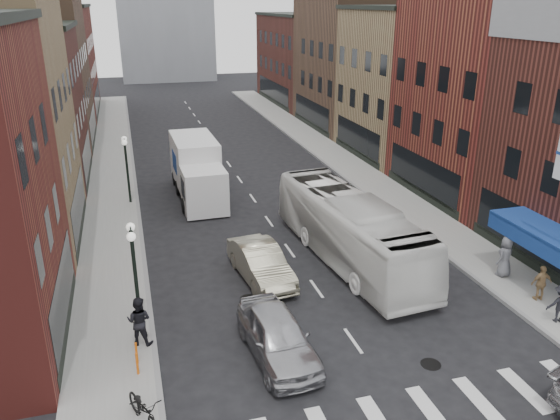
% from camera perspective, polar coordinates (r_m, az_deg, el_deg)
% --- Properties ---
extents(ground, '(160.00, 160.00, 0.00)m').
position_cam_1_polar(ground, '(19.84, 8.82, -14.93)').
color(ground, black).
rests_on(ground, ground).
extents(sidewalk_left, '(3.00, 74.00, 0.15)m').
position_cam_1_polar(sidewalk_left, '(38.24, -17.13, 2.55)').
color(sidewalk_left, gray).
rests_on(sidewalk_left, ground).
extents(sidewalk_right, '(3.00, 74.00, 0.15)m').
position_cam_1_polar(sidewalk_right, '(41.30, 7.12, 4.67)').
color(sidewalk_right, gray).
rests_on(sidewalk_right, ground).
extents(curb_left, '(0.20, 74.00, 0.16)m').
position_cam_1_polar(curb_left, '(38.24, -14.88, 2.66)').
color(curb_left, gray).
rests_on(curb_left, ground).
extents(curb_right, '(0.20, 74.00, 0.16)m').
position_cam_1_polar(curb_right, '(40.78, 5.16, 4.43)').
color(curb_right, gray).
rests_on(curb_right, ground).
extents(crosswalk_stripes, '(12.00, 2.20, 0.01)m').
position_cam_1_polar(crosswalk_stripes, '(17.78, 13.03, -20.22)').
color(crosswalk_stripes, silver).
rests_on(crosswalk_stripes, ground).
extents(bldg_left_far_a, '(10.30, 12.20, 13.30)m').
position_cam_1_polar(bldg_left_far_a, '(50.31, -25.48, 13.43)').
color(bldg_left_far_a, brown).
rests_on(bldg_left_far_a, ground).
extents(bldg_left_far_b, '(10.30, 16.20, 11.30)m').
position_cam_1_polar(bldg_left_far_b, '(64.21, -23.54, 14.03)').
color(bldg_left_far_b, maroon).
rests_on(bldg_left_far_b, ground).
extents(bldg_right_mid_a, '(10.30, 10.20, 14.30)m').
position_cam_1_polar(bldg_right_mid_a, '(36.33, 22.43, 12.48)').
color(bldg_right_mid_a, maroon).
rests_on(bldg_right_mid_a, ground).
extents(bldg_right_mid_b, '(10.30, 10.20, 11.30)m').
position_cam_1_polar(bldg_right_mid_b, '(44.77, 14.32, 12.77)').
color(bldg_right_mid_b, '#9A7C55').
rests_on(bldg_right_mid_b, ground).
extents(bldg_right_far_a, '(10.30, 12.20, 12.30)m').
position_cam_1_polar(bldg_right_far_a, '(54.46, 8.52, 15.06)').
color(bldg_right_far_a, brown).
rests_on(bldg_right_far_a, ground).
extents(bldg_right_far_b, '(10.30, 16.20, 10.30)m').
position_cam_1_polar(bldg_right_far_b, '(67.52, 3.49, 15.49)').
color(bldg_right_far_b, '#4C211B').
rests_on(bldg_right_far_b, ground).
extents(awning_blue, '(1.80, 5.00, 0.78)m').
position_cam_1_polar(awning_blue, '(25.02, 25.69, -2.12)').
color(awning_blue, navy).
rests_on(awning_blue, ground).
extents(streetlamp_near, '(0.32, 1.22, 4.11)m').
position_cam_1_polar(streetlamp_near, '(20.38, -15.05, -4.90)').
color(streetlamp_near, black).
rests_on(streetlamp_near, ground).
extents(streetlamp_far, '(0.32, 1.22, 4.11)m').
position_cam_1_polar(streetlamp_far, '(33.59, -15.79, 5.26)').
color(streetlamp_far, black).
rests_on(streetlamp_far, ground).
extents(bike_rack, '(0.08, 0.68, 0.80)m').
position_cam_1_polar(bike_rack, '(19.22, -14.73, -14.75)').
color(bike_rack, '#D8590C').
rests_on(bike_rack, sidewalk_left).
extents(box_truck, '(2.62, 8.28, 3.59)m').
position_cam_1_polar(box_truck, '(34.23, -8.64, 4.13)').
color(box_truck, white).
rests_on(box_truck, ground).
extents(transit_bus, '(3.71, 11.70, 3.20)m').
position_cam_1_polar(transit_bus, '(25.73, 7.26, -1.97)').
color(transit_bus, white).
rests_on(transit_bus, ground).
extents(sedan_left_near, '(2.26, 4.92, 1.63)m').
position_cam_1_polar(sedan_left_near, '(19.21, -0.26, -13.01)').
color(sedan_left_near, '#ABABB0').
rests_on(sedan_left_near, ground).
extents(sedan_left_far, '(2.21, 4.97, 1.58)m').
position_cam_1_polar(sedan_left_far, '(24.12, -2.03, -5.55)').
color(sedan_left_far, beige).
rests_on(sedan_left_far, ground).
extents(parked_bicycle, '(1.36, 2.05, 1.02)m').
position_cam_1_polar(parked_bicycle, '(17.04, -14.07, -19.53)').
color(parked_bicycle, black).
rests_on(parked_bicycle, sidewalk_left).
extents(ped_left_solo, '(1.02, 0.81, 1.82)m').
position_cam_1_polar(ped_left_solo, '(20.16, -14.52, -11.14)').
color(ped_left_solo, black).
rests_on(ped_left_solo, sidewalk_left).
extents(ped_right_a, '(1.07, 0.69, 1.53)m').
position_cam_1_polar(ped_right_a, '(23.35, 27.24, -8.69)').
color(ped_right_a, black).
rests_on(ped_right_a, sidewalk_right).
extents(ped_right_b, '(0.93, 0.53, 1.52)m').
position_cam_1_polar(ped_right_b, '(24.61, 25.64, -6.89)').
color(ped_right_b, olive).
rests_on(ped_right_b, sidewalk_right).
extents(ped_right_c, '(1.05, 0.86, 1.86)m').
position_cam_1_polar(ped_right_c, '(26.00, 22.49, -4.50)').
color(ped_right_c, slate).
rests_on(ped_right_c, sidewalk_right).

